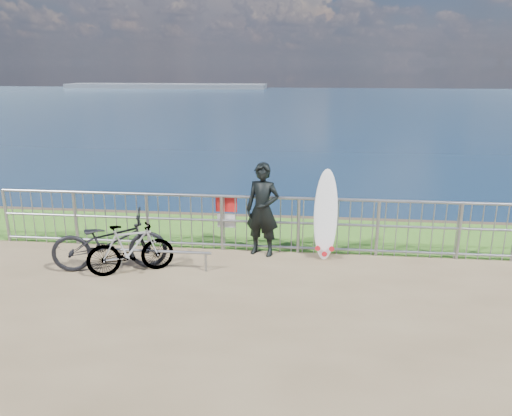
# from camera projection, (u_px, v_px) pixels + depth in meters

# --- Properties ---
(grass_strip) EXTENTS (120.00, 120.00, 0.00)m
(grass_strip) POSITION_uv_depth(u_px,v_px,m) (254.00, 232.00, 10.93)
(grass_strip) COLOR #356F1E
(grass_strip) RESTS_ON ground
(seascape) EXTENTS (260.00, 260.00, 5.00)m
(seascape) POSITION_uv_depth(u_px,v_px,m) (167.00, 88.00, 154.83)
(seascape) COLOR brown
(seascape) RESTS_ON ground
(railing) EXTENTS (10.06, 0.10, 1.13)m
(railing) POSITION_uv_depth(u_px,v_px,m) (248.00, 223.00, 9.72)
(railing) COLOR gray
(railing) RESTS_ON ground
(surfer) EXTENTS (0.74, 0.59, 1.80)m
(surfer) POSITION_uv_depth(u_px,v_px,m) (263.00, 210.00, 9.45)
(surfer) COLOR black
(surfer) RESTS_ON ground
(surfboard) EXTENTS (0.47, 0.42, 1.70)m
(surfboard) POSITION_uv_depth(u_px,v_px,m) (326.00, 218.00, 9.34)
(surfboard) COLOR silver
(surfboard) RESTS_ON ground
(bicycle_near) EXTENTS (2.12, 1.20, 1.05)m
(bicycle_near) POSITION_uv_depth(u_px,v_px,m) (110.00, 241.00, 8.85)
(bicycle_near) COLOR black
(bicycle_near) RESTS_ON ground
(bicycle_far) EXTENTS (1.54, 1.04, 0.90)m
(bicycle_far) POSITION_uv_depth(u_px,v_px,m) (131.00, 249.00, 8.71)
(bicycle_far) COLOR black
(bicycle_far) RESTS_ON ground
(bike_rack) EXTENTS (1.77, 0.05, 0.37)m
(bike_rack) POSITION_uv_depth(u_px,v_px,m) (162.00, 253.00, 8.90)
(bike_rack) COLOR gray
(bike_rack) RESTS_ON ground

